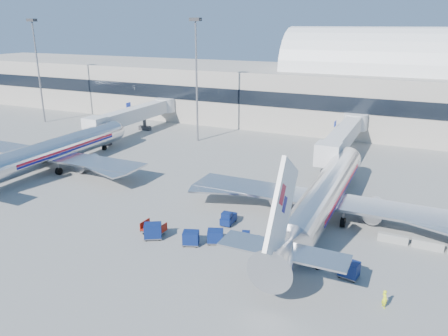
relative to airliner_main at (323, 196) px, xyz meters
The scene contains 20 objects.
ground 11.35m from the airliner_main, 155.75° to the right, with size 260.00×260.00×0.00m, color gray.
terminal 56.80m from the airliner_main, 114.64° to the left, with size 170.00×28.15×21.00m.
airliner_main is the anchor object (origin of this frame).
airliner_mid 42.00m from the airliner_main, behind, with size 32.00×37.26×12.07m.
jetbridge_near 26.43m from the airliner_main, 95.22° to the left, with size 4.40×27.50×6.25m.
jetbridge_mid 51.62m from the airliner_main, 149.36° to the left, with size 4.40×27.50×6.25m.
mast_far_west 75.44m from the airliner_main, 159.99° to the left, with size 2.00×1.20×22.60m.
mast_west 41.12m from the airliner_main, 139.64° to the left, with size 2.00×1.20×22.60m.
barrier_near 8.74m from the airliner_main, 17.39° to the right, with size 3.00×0.55×0.90m, color #9E9E96.
barrier_mid 11.84m from the airliner_main, 12.50° to the right, with size 3.00×0.55×0.90m, color #9E9E96.
tug_lead 10.83m from the airliner_main, 120.66° to the right, with size 2.27×1.56×1.35m.
tug_right 10.57m from the airliner_main, 81.37° to the right, with size 2.47×1.95×1.44m.
tug_left 11.16m from the airliner_main, 148.43° to the right, with size 1.31×2.46×1.58m.
cart_train_a 13.69m from the airliner_main, 129.53° to the right, with size 2.03×1.81×1.48m.
cart_train_b 16.10m from the airliner_main, 132.18° to the right, with size 2.04×1.81×1.50m.
cart_train_c 19.51m from the airliner_main, 140.75° to the right, with size 2.35×2.20×1.66m.
cart_solo_near 13.91m from the airliner_main, 98.66° to the right, with size 2.24×2.00×1.63m.
cart_solo_far 12.39m from the airliner_main, 65.78° to the right, with size 1.96×1.63×1.55m.
cart_open_red 19.39m from the airliner_main, 143.68° to the right, with size 2.55×1.87×0.66m.
ramp_worker 16.76m from the airliner_main, 59.95° to the right, with size 0.57×0.38×1.57m, color #CEE518.
Camera 1 is at (19.27, -42.16, 21.62)m, focal length 35.00 mm.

